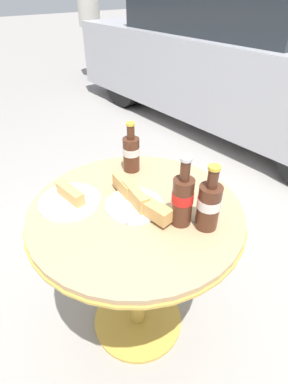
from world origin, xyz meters
TOP-DOWN VIEW (x-y plane):
  - ground_plane at (0.00, 0.00)m, footprint 30.00×30.00m
  - bistro_table at (0.00, 0.00)m, footprint 0.76×0.76m
  - cola_bottle_left at (0.15, 0.07)m, footprint 0.07×0.07m
  - cola_bottle_right at (0.22, 0.12)m, footprint 0.07×0.07m
  - cola_bottle_center at (-0.21, 0.14)m, footprint 0.07×0.07m
  - lunch_plate_near at (-0.00, 0.00)m, footprint 0.30×0.20m
  - lunch_plate_far at (-0.17, -0.16)m, footprint 0.22×0.22m
  - parked_car at (-1.31, 2.52)m, footprint 3.96×1.81m
  - pedestrian at (-3.91, 2.12)m, footprint 0.32×0.32m

SIDE VIEW (x-z plane):
  - ground_plane at x=0.00m, z-range 0.00..0.00m
  - bistro_table at x=0.00m, z-range 0.19..0.88m
  - parked_car at x=-1.31m, z-range -0.04..1.36m
  - lunch_plate_far at x=-0.17m, z-range 0.68..0.74m
  - lunch_plate_near at x=0.00m, z-range 0.68..0.75m
  - cola_bottle_center at x=-0.21m, z-range 0.67..0.88m
  - cola_bottle_right at x=0.22m, z-range 0.67..0.89m
  - cola_bottle_left at x=0.15m, z-range 0.67..0.90m
  - pedestrian at x=-3.91m, z-range 0.10..1.67m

